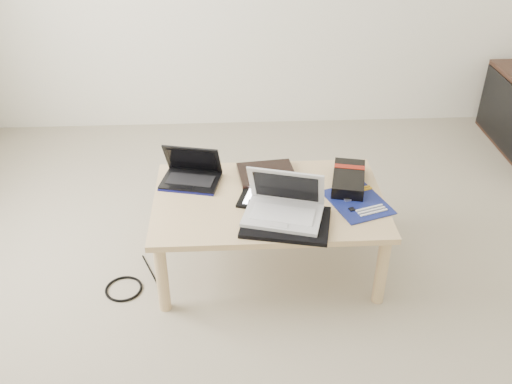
{
  "coord_description": "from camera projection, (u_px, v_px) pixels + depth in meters",
  "views": [
    {
      "loc": [
        -0.28,
        -1.92,
        1.9
      ],
      "look_at": [
        -0.16,
        0.34,
        0.44
      ],
      "focal_mm": 40.0,
      "sensor_mm": 36.0,
      "label": 1
    }
  ],
  "objects": [
    {
      "name": "ground",
      "position": [
        295.0,
        310.0,
        2.65
      ],
      "size": [
        4.0,
        4.0,
        0.0
      ],
      "primitive_type": "plane",
      "color": "#B3A691",
      "rests_on": "ground"
    },
    {
      "name": "coffee_table",
      "position": [
        269.0,
        207.0,
        2.75
      ],
      "size": [
        1.1,
        0.7,
        0.4
      ],
      "color": "tan",
      "rests_on": "ground"
    },
    {
      "name": "book",
      "position": [
        267.0,
        174.0,
        2.88
      ],
      "size": [
        0.3,
        0.26,
        0.03
      ],
      "color": "black",
      "rests_on": "coffee_table"
    },
    {
      "name": "netbook",
      "position": [
        191.0,
        174.0,
        2.83
      ],
      "size": [
        0.32,
        0.26,
        0.19
      ],
      "color": "black",
      "rests_on": "coffee_table"
    },
    {
      "name": "tablet",
      "position": [
        270.0,
        198.0,
        2.71
      ],
      "size": [
        0.33,
        0.28,
        0.02
      ],
      "color": "black",
      "rests_on": "coffee_table"
    },
    {
      "name": "remote",
      "position": [
        300.0,
        188.0,
        2.78
      ],
      "size": [
        0.12,
        0.22,
        0.02
      ],
      "color": "#B5B5BA",
      "rests_on": "coffee_table"
    },
    {
      "name": "neoprene_sleeve",
      "position": [
        286.0,
        222.0,
        2.54
      ],
      "size": [
        0.44,
        0.36,
        0.02
      ],
      "primitive_type": "cube",
      "rotation": [
        0.0,
        0.0,
        -0.22
      ],
      "color": "black",
      "rests_on": "coffee_table"
    },
    {
      "name": "white_laptop",
      "position": [
        284.0,
        205.0,
        2.55
      ],
      "size": [
        0.39,
        0.33,
        0.23
      ],
      "color": "silver",
      "rests_on": "neoprene_sleeve"
    },
    {
      "name": "motherboard",
      "position": [
        358.0,
        202.0,
        2.69
      ],
      "size": [
        0.33,
        0.36,
        0.01
      ],
      "color": "#0D0F57",
      "rests_on": "coffee_table"
    },
    {
      "name": "gpu_box",
      "position": [
        348.0,
        179.0,
        2.8
      ],
      "size": [
        0.22,
        0.33,
        0.07
      ],
      "color": "black",
      "rests_on": "coffee_table"
    },
    {
      "name": "cable_coil",
      "position": [
        250.0,
        201.0,
        2.69
      ],
      "size": [
        0.12,
        0.12,
        0.01
      ],
      "primitive_type": "torus",
      "rotation": [
        0.0,
        0.0,
        0.18
      ],
      "color": "black",
      "rests_on": "coffee_table"
    },
    {
      "name": "floor_cable_coil",
      "position": [
        124.0,
        289.0,
        2.76
      ],
      "size": [
        0.18,
        0.18,
        0.01
      ],
      "primitive_type": "torus",
      "rotation": [
        0.0,
        0.0,
        -0.02
      ],
      "color": "black",
      "rests_on": "ground"
    },
    {
      "name": "floor_cable_trail",
      "position": [
        154.0,
        277.0,
        2.84
      ],
      "size": [
        0.16,
        0.34,
        0.01
      ],
      "primitive_type": "cylinder",
      "rotation": [
        1.57,
        0.0,
        0.42
      ],
      "color": "black",
      "rests_on": "ground"
    }
  ]
}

